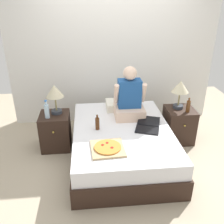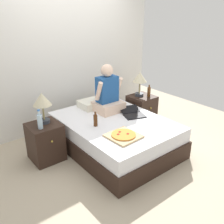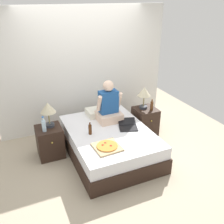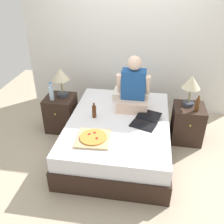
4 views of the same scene
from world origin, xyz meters
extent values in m
plane|color=tan|center=(0.00, 0.00, 0.00)|extent=(5.60, 5.60, 0.00)
cube|color=silver|center=(0.00, 1.31, 1.25)|extent=(3.60, 0.12, 2.50)
cube|color=black|center=(0.00, 0.00, 0.14)|extent=(1.40, 1.89, 0.28)
cube|color=white|center=(0.00, 0.00, 0.39)|extent=(1.35, 1.83, 0.21)
cube|color=black|center=(-0.98, 0.39, 0.28)|extent=(0.44, 0.44, 0.56)
sphere|color=gold|center=(-0.98, 0.15, 0.39)|extent=(0.03, 0.03, 0.03)
cylinder|color=#333842|center=(-0.94, 0.44, 0.59)|extent=(0.16, 0.16, 0.05)
cylinder|color=olive|center=(-0.94, 0.44, 0.72)|extent=(0.02, 0.02, 0.22)
cone|color=beige|center=(-0.94, 0.44, 0.92)|extent=(0.26, 0.26, 0.18)
cylinder|color=silver|center=(-1.06, 0.30, 0.66)|extent=(0.07, 0.07, 0.20)
cylinder|color=silver|center=(-1.06, 0.30, 0.79)|extent=(0.03, 0.03, 0.06)
cylinder|color=blue|center=(-1.06, 0.30, 0.83)|extent=(0.04, 0.04, 0.02)
cube|color=black|center=(0.98, 0.39, 0.28)|extent=(0.44, 0.44, 0.56)
sphere|color=gold|center=(0.98, 0.15, 0.39)|extent=(0.03, 0.03, 0.03)
cylinder|color=#333842|center=(0.95, 0.44, 0.59)|extent=(0.16, 0.16, 0.05)
cylinder|color=olive|center=(0.95, 0.44, 0.72)|extent=(0.02, 0.02, 0.22)
cone|color=beige|center=(0.95, 0.44, 0.92)|extent=(0.26, 0.26, 0.18)
cylinder|color=#512D14|center=(1.05, 0.29, 0.65)|extent=(0.06, 0.06, 0.18)
cylinder|color=#512D14|center=(1.05, 0.29, 0.77)|extent=(0.03, 0.03, 0.05)
cube|color=silver|center=(0.09, 0.67, 0.55)|extent=(0.52, 0.34, 0.12)
cube|color=beige|center=(0.15, 0.35, 0.57)|extent=(0.44, 0.40, 0.16)
cube|color=#1E4C8C|center=(0.15, 0.38, 0.86)|extent=(0.34, 0.20, 0.42)
sphere|color=beige|center=(0.15, 0.38, 1.17)|extent=(0.20, 0.20, 0.20)
cylinder|color=beige|center=(-0.05, 0.33, 0.88)|extent=(0.07, 0.18, 0.32)
cylinder|color=beige|center=(0.35, 0.33, 0.88)|extent=(0.07, 0.18, 0.32)
cube|color=black|center=(0.34, -0.10, 0.50)|extent=(0.37, 0.31, 0.02)
cube|color=black|center=(0.40, 0.10, 0.54)|extent=(0.36, 0.29, 0.06)
cube|color=tan|center=(-0.25, -0.50, 0.50)|extent=(0.42, 0.42, 0.02)
cylinder|color=#CC7F33|center=(-0.25, -0.50, 0.53)|extent=(0.33, 0.33, 0.02)
cylinder|color=maroon|center=(-0.31, -0.46, 0.54)|extent=(0.04, 0.04, 0.00)
cylinder|color=maroon|center=(-0.20, -0.53, 0.54)|extent=(0.04, 0.04, 0.00)
cylinder|color=maroon|center=(-0.25, -0.42, 0.54)|extent=(0.04, 0.04, 0.00)
cylinder|color=#4C2811|center=(-0.35, 0.01, 0.58)|extent=(0.06, 0.06, 0.17)
cylinder|color=#4C2811|center=(-0.35, 0.01, 0.69)|extent=(0.03, 0.03, 0.05)
camera|label=1|loc=(-0.44, -3.03, 2.23)|focal=40.00mm
camera|label=2|loc=(-2.20, -2.71, 2.10)|focal=40.00mm
camera|label=3|loc=(-1.51, -3.53, 2.67)|focal=40.00mm
camera|label=4|loc=(0.36, -2.87, 2.30)|focal=40.00mm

